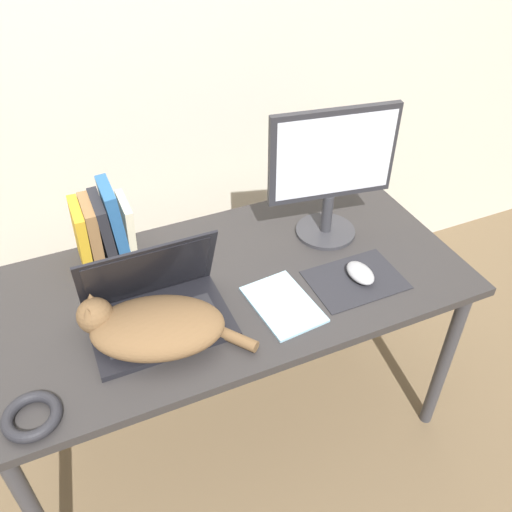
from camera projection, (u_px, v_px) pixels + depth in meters
ground_plane at (272, 499)px, 1.83m from camera, size 12.00×12.00×0.00m
wall_back at (144, 12)px, 1.72m from camera, size 8.00×0.05×2.60m
desk at (228, 298)px, 1.67m from camera, size 1.44×0.70×0.70m
laptop at (157, 308)px, 1.47m from camera, size 0.37×0.26×0.25m
cat at (152, 326)px, 1.41m from camera, size 0.44×0.32×0.13m
external_monitor at (332, 169)px, 1.66m from camera, size 0.40×0.20×0.44m
mousepad at (355, 280)px, 1.63m from camera, size 0.28×0.20×0.00m
computer_mouse at (360, 273)px, 1.63m from camera, size 0.07×0.11×0.03m
book_row at (103, 229)px, 1.64m from camera, size 0.17×0.16×0.26m
cable_coil at (32, 416)px, 1.25m from camera, size 0.14×0.14×0.03m
notepad at (283, 304)px, 1.55m from camera, size 0.18×0.25×0.01m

